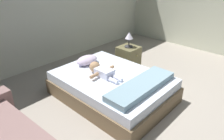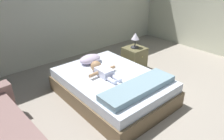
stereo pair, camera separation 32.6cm
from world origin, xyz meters
name	(u,v)px [view 2 (the right image)]	position (x,y,z in m)	size (l,w,h in m)	color
ground_plane	(169,118)	(0.00, 0.00, 0.00)	(8.00, 8.00, 0.00)	#A69B8E
bed	(112,87)	(-0.29, 0.96, 0.20)	(1.36, 1.87, 0.41)	brown
pillow	(90,59)	(-0.27, 1.59, 0.49)	(0.41, 0.27, 0.15)	silver
baby	(102,70)	(-0.38, 1.10, 0.48)	(0.52, 0.64, 0.18)	white
toothbrush	(109,69)	(-0.18, 1.17, 0.42)	(0.09, 0.14, 0.02)	#2983EA
nightstand	(134,59)	(0.77, 1.47, 0.24)	(0.40, 0.43, 0.49)	#6C6541
lamp	(135,38)	(0.77, 1.47, 0.70)	(0.17, 0.17, 0.32)	#333338
blanket	(139,87)	(-0.29, 0.37, 0.46)	(1.22, 0.37, 0.09)	#83A4B3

